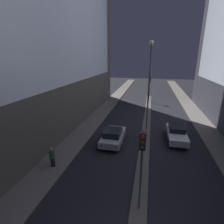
{
  "coord_description": "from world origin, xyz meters",
  "views": [
    {
      "loc": [
        0.21,
        -3.74,
        8.06
      ],
      "look_at": [
        -5.0,
        19.55,
        0.5
      ],
      "focal_mm": 28.0,
      "sensor_mm": 36.0,
      "label": 1
    }
  ],
  "objects_px": {
    "pedestrian_on_left_sidewalk": "(52,157)",
    "street_lamp": "(150,75)",
    "car_left_lane": "(113,136)",
    "traffic_light_mid": "(150,83)",
    "car_right_lane": "(177,133)",
    "traffic_light_near": "(142,155)"
  },
  "relations": [
    {
      "from": "traffic_light_mid",
      "to": "street_lamp",
      "type": "relative_size",
      "value": 0.47
    },
    {
      "from": "traffic_light_near",
      "to": "street_lamp",
      "type": "height_order",
      "value": "street_lamp"
    },
    {
      "from": "pedestrian_on_left_sidewalk",
      "to": "street_lamp",
      "type": "bearing_deg",
      "value": 53.26
    },
    {
      "from": "traffic_light_near",
      "to": "pedestrian_on_left_sidewalk",
      "type": "distance_m",
      "value": 7.51
    },
    {
      "from": "street_lamp",
      "to": "traffic_light_mid",
      "type": "bearing_deg",
      "value": 90.0
    },
    {
      "from": "traffic_light_mid",
      "to": "pedestrian_on_left_sidewalk",
      "type": "relative_size",
      "value": 2.89
    },
    {
      "from": "traffic_light_near",
      "to": "traffic_light_mid",
      "type": "xyz_separation_m",
      "value": [
        0.0,
        24.95,
        0.0
      ]
    },
    {
      "from": "traffic_light_mid",
      "to": "car_left_lane",
      "type": "relative_size",
      "value": 1.09
    },
    {
      "from": "car_left_lane",
      "to": "pedestrian_on_left_sidewalk",
      "type": "height_order",
      "value": "pedestrian_on_left_sidewalk"
    },
    {
      "from": "traffic_light_mid",
      "to": "car_right_lane",
      "type": "bearing_deg",
      "value": -78.88
    },
    {
      "from": "traffic_light_near",
      "to": "traffic_light_mid",
      "type": "relative_size",
      "value": 1.0
    },
    {
      "from": "traffic_light_mid",
      "to": "pedestrian_on_left_sidewalk",
      "type": "xyz_separation_m",
      "value": [
        -6.63,
        -22.48,
        -2.5
      ]
    },
    {
      "from": "car_left_lane",
      "to": "pedestrian_on_left_sidewalk",
      "type": "distance_m",
      "value": 6.06
    },
    {
      "from": "traffic_light_mid",
      "to": "car_right_lane",
      "type": "relative_size",
      "value": 1.02
    },
    {
      "from": "traffic_light_near",
      "to": "pedestrian_on_left_sidewalk",
      "type": "relative_size",
      "value": 2.89
    },
    {
      "from": "traffic_light_near",
      "to": "pedestrian_on_left_sidewalk",
      "type": "xyz_separation_m",
      "value": [
        -6.63,
        2.47,
        -2.5
      ]
    },
    {
      "from": "traffic_light_near",
      "to": "traffic_light_mid",
      "type": "distance_m",
      "value": 24.95
    },
    {
      "from": "traffic_light_near",
      "to": "car_left_lane",
      "type": "bearing_deg",
      "value": 112.5
    },
    {
      "from": "car_left_lane",
      "to": "car_right_lane",
      "type": "distance_m",
      "value": 6.44
    },
    {
      "from": "car_left_lane",
      "to": "car_right_lane",
      "type": "relative_size",
      "value": 0.93
    },
    {
      "from": "traffic_light_mid",
      "to": "street_lamp",
      "type": "bearing_deg",
      "value": -90.0
    },
    {
      "from": "car_right_lane",
      "to": "pedestrian_on_left_sidewalk",
      "type": "distance_m",
      "value": 11.94
    }
  ]
}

